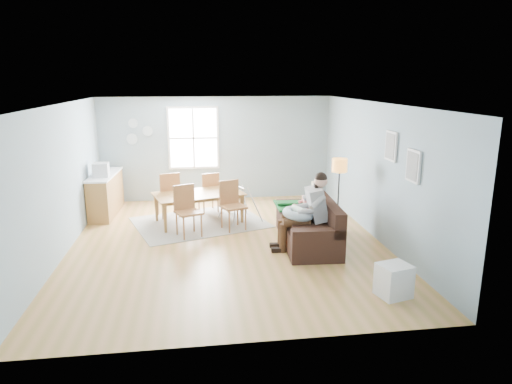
{
  "coord_description": "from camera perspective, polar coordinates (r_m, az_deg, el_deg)",
  "views": [
    {
      "loc": [
        -0.59,
        -8.44,
        3.14
      ],
      "look_at": [
        0.58,
        0.09,
        1.0
      ],
      "focal_mm": 32.0,
      "sensor_mm": 36.0,
      "label": 1
    }
  ],
  "objects": [
    {
      "name": "storage_cube",
      "position": [
        7.15,
        16.8,
        -10.55
      ],
      "size": [
        0.53,
        0.5,
        0.49
      ],
      "color": "white",
      "rests_on": "room"
    },
    {
      "name": "rug",
      "position": [
        10.34,
        -7.03,
        -3.78
      ],
      "size": [
        3.27,
        2.85,
        0.01
      ],
      "primitive_type": "cube",
      "rotation": [
        0.0,
        0.0,
        0.32
      ],
      "color": "gray",
      "rests_on": "room"
    },
    {
      "name": "counter",
      "position": [
        11.37,
        -18.26,
        -0.21
      ],
      "size": [
        0.6,
        1.77,
        0.98
      ],
      "color": "olive",
      "rests_on": "room"
    },
    {
      "name": "pictures",
      "position": [
        8.3,
        17.73,
        4.36
      ],
      "size": [
        0.05,
        1.34,
        0.74
      ],
      "color": "silver",
      "rests_on": "room"
    },
    {
      "name": "green_throw",
      "position": [
        9.61,
        5.51,
        -1.64
      ],
      "size": [
        1.02,
        0.84,
        0.04
      ],
      "primitive_type": "cube",
      "rotation": [
        0.0,
        0.0,
        -0.01
      ],
      "color": "#135623",
      "rests_on": "sofa"
    },
    {
      "name": "father",
      "position": [
        8.55,
        6.43,
        -2.12
      ],
      "size": [
        1.07,
        0.5,
        1.48
      ],
      "color": "gray",
      "rests_on": "sofa"
    },
    {
      "name": "dining_table",
      "position": [
        10.25,
        -7.09,
        -2.02
      ],
      "size": [
        2.14,
        1.55,
        0.67
      ],
      "primitive_type": "imported",
      "rotation": [
        0.0,
        0.0,
        0.28
      ],
      "color": "olive",
      "rests_on": "rug"
    },
    {
      "name": "monitor",
      "position": [
        10.91,
        -18.84,
        2.63
      ],
      "size": [
        0.34,
        0.32,
        0.32
      ],
      "color": "#BBBBC0",
      "rests_on": "counter"
    },
    {
      "name": "beige_pillow",
      "position": [
        9.46,
        7.58,
        -0.48
      ],
      "size": [
        0.19,
        0.52,
        0.51
      ],
      "primitive_type": "cube",
      "rotation": [
        0.0,
        0.0,
        -0.09
      ],
      "color": "tan",
      "rests_on": "sofa"
    },
    {
      "name": "chair_se",
      "position": [
        9.74,
        -3.09,
        -1.17
      ],
      "size": [
        0.61,
        0.61,
        1.04
      ],
      "color": "olive",
      "rests_on": "rug"
    },
    {
      "name": "floor_lamp",
      "position": [
        9.59,
        10.39,
        2.55
      ],
      "size": [
        0.31,
        0.31,
        1.55
      ],
      "color": "black",
      "rests_on": "room"
    },
    {
      "name": "chair_sw",
      "position": [
        9.41,
        -8.68,
        -1.83
      ],
      "size": [
        0.62,
        0.62,
        1.05
      ],
      "color": "olive",
      "rests_on": "rug"
    },
    {
      "name": "window",
      "position": [
        12.0,
        -7.83,
        6.71
      ],
      "size": [
        1.32,
        0.08,
        1.62
      ],
      "color": "silver",
      "rests_on": "room"
    },
    {
      "name": "chair_nw",
      "position": [
        10.66,
        -10.84,
        0.04
      ],
      "size": [
        0.62,
        0.62,
        1.07
      ],
      "color": "olive",
      "rests_on": "rug"
    },
    {
      "name": "nursing_pillow",
      "position": [
        8.54,
        5.3,
        -2.72
      ],
      "size": [
        0.69,
        0.68,
        0.24
      ],
      "primitive_type": "torus",
      "rotation": [
        0.0,
        0.14,
        -0.16
      ],
      "color": "#A6BCCF",
      "rests_on": "father"
    },
    {
      "name": "room",
      "position": [
        8.49,
        -3.83,
        9.07
      ],
      "size": [
        8.4,
        9.4,
        3.9
      ],
      "color": "#AC823D"
    },
    {
      "name": "infant",
      "position": [
        8.55,
        5.2,
        -2.17
      ],
      "size": [
        0.22,
        0.39,
        0.14
      ],
      "color": "silver",
      "rests_on": "nursing_pillow"
    },
    {
      "name": "toddler",
      "position": [
        9.06,
        6.12,
        -1.45
      ],
      "size": [
        0.54,
        0.28,
        0.84
      ],
      "color": "silver",
      "rests_on": "sofa"
    },
    {
      "name": "wall_plates",
      "position": [
        12.06,
        -14.59,
        7.29
      ],
      "size": [
        0.67,
        0.02,
        0.66
      ],
      "color": "#A5BDC6",
      "rests_on": "room"
    },
    {
      "name": "chair_ne",
      "position": [
        10.97,
        -5.86,
        0.3
      ],
      "size": [
        0.56,
        0.56,
        0.98
      ],
      "color": "olive",
      "rests_on": "rug"
    },
    {
      "name": "baby_swing",
      "position": [
        10.34,
        -2.01,
        -1.66
      ],
      "size": [
        1.0,
        1.01,
        0.79
      ],
      "color": "#BBBBC0",
      "rests_on": "room"
    },
    {
      "name": "sofa",
      "position": [
        9.01,
        6.82,
        -4.41
      ],
      "size": [
        1.06,
        2.25,
        0.89
      ],
      "color": "black",
      "rests_on": "room"
    }
  ]
}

